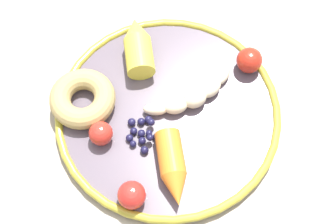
% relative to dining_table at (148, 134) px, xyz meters
% --- Properties ---
extents(dining_table, '(1.22, 0.99, 0.75)m').
position_rel_dining_table_xyz_m(dining_table, '(0.00, 0.00, 0.00)').
color(dining_table, gray).
rests_on(dining_table, ground_plane).
extents(plate, '(0.34, 0.34, 0.02)m').
position_rel_dining_table_xyz_m(plate, '(-0.03, -0.02, 0.09)').
color(plate, '#534854').
rests_on(plate, dining_table).
extents(banana, '(0.07, 0.15, 0.03)m').
position_rel_dining_table_xyz_m(banana, '(-0.04, -0.06, 0.10)').
color(banana, beige).
rests_on(banana, plate).
extents(carrot_orange, '(0.11, 0.10, 0.04)m').
position_rel_dining_table_xyz_m(carrot_orange, '(-0.10, 0.05, 0.11)').
color(carrot_orange, orange).
rests_on(carrot_orange, plate).
extents(carrot_yellow, '(0.11, 0.10, 0.04)m').
position_rel_dining_table_xyz_m(carrot_yellow, '(0.08, -0.07, 0.11)').
color(carrot_yellow, yellow).
rests_on(carrot_yellow, plate).
extents(donut, '(0.13, 0.13, 0.03)m').
position_rel_dining_table_xyz_m(donut, '(0.08, 0.06, 0.11)').
color(donut, tan).
rests_on(donut, plate).
extents(blueberry_pile, '(0.05, 0.05, 0.02)m').
position_rel_dining_table_xyz_m(blueberry_pile, '(-0.02, 0.03, 0.10)').
color(blueberry_pile, '#191638').
rests_on(blueberry_pile, plate).
extents(tomato_near, '(0.04, 0.04, 0.04)m').
position_rel_dining_table_xyz_m(tomato_near, '(0.02, 0.08, 0.11)').
color(tomato_near, red).
rests_on(tomato_near, plate).
extents(tomato_mid, '(0.04, 0.04, 0.04)m').
position_rel_dining_table_xyz_m(tomato_mid, '(-0.08, 0.11, 0.11)').
color(tomato_mid, red).
rests_on(tomato_mid, plate).
extents(tomato_far, '(0.04, 0.04, 0.04)m').
position_rel_dining_table_xyz_m(tomato_far, '(-0.07, -0.16, 0.11)').
color(tomato_far, red).
rests_on(tomato_far, plate).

